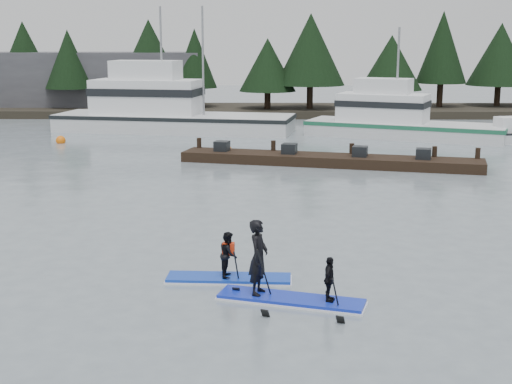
{
  "coord_description": "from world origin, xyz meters",
  "views": [
    {
      "loc": [
        0.21,
        -17.02,
        6.03
      ],
      "look_at": [
        0.0,
        6.0,
        1.1
      ],
      "focal_mm": 50.0,
      "sensor_mm": 36.0,
      "label": 1
    }
  ],
  "objects_px": {
    "floating_dock": "(329,160)",
    "paddleboard_duo": "(281,275)",
    "fishing_boat_medium": "(399,129)",
    "paddleboard_solo": "(229,266)",
    "fishing_boat_large": "(167,121)"
  },
  "relations": [
    {
      "from": "paddleboard_solo",
      "to": "paddleboard_duo",
      "type": "xyz_separation_m",
      "value": [
        1.29,
        -1.43,
        0.25
      ]
    },
    {
      "from": "floating_dock",
      "to": "paddleboard_duo",
      "type": "relative_size",
      "value": 4.18
    },
    {
      "from": "fishing_boat_medium",
      "to": "paddleboard_solo",
      "type": "bearing_deg",
      "value": -85.63
    },
    {
      "from": "fishing_boat_medium",
      "to": "paddleboard_duo",
      "type": "bearing_deg",
      "value": -82.42
    },
    {
      "from": "paddleboard_solo",
      "to": "paddleboard_duo",
      "type": "distance_m",
      "value": 1.94
    },
    {
      "from": "floating_dock",
      "to": "paddleboard_duo",
      "type": "xyz_separation_m",
      "value": [
        -2.84,
        -18.63,
        0.4
      ]
    },
    {
      "from": "fishing_boat_large",
      "to": "floating_dock",
      "type": "height_order",
      "value": "fishing_boat_large"
    },
    {
      "from": "fishing_boat_large",
      "to": "paddleboard_duo",
      "type": "distance_m",
      "value": 32.55
    },
    {
      "from": "fishing_boat_medium",
      "to": "paddleboard_solo",
      "type": "relative_size",
      "value": 3.95
    },
    {
      "from": "fishing_boat_large",
      "to": "paddleboard_solo",
      "type": "relative_size",
      "value": 5.11
    },
    {
      "from": "fishing_boat_medium",
      "to": "floating_dock",
      "type": "distance_m",
      "value": 11.61
    },
    {
      "from": "fishing_boat_large",
      "to": "paddleboard_solo",
      "type": "height_order",
      "value": "fishing_boat_large"
    },
    {
      "from": "fishing_boat_large",
      "to": "floating_dock",
      "type": "bearing_deg",
      "value": -43.18
    },
    {
      "from": "paddleboard_solo",
      "to": "paddleboard_duo",
      "type": "relative_size",
      "value": 0.91
    },
    {
      "from": "fishing_boat_large",
      "to": "fishing_boat_medium",
      "type": "bearing_deg",
      "value": -0.35
    }
  ]
}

